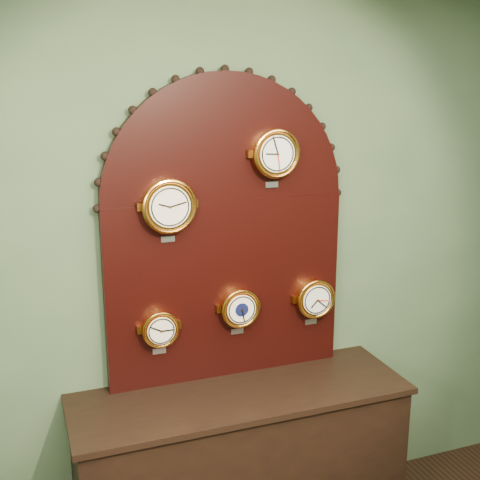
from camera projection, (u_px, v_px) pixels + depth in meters
name	position (u px, v px, depth m)	size (l,w,h in m)	color
wall_back	(223.00, 263.00, 3.08)	(4.00, 4.00, 0.00)	#455D3F
shop_counter	(241.00, 469.00, 3.08)	(1.60, 0.50, 0.80)	black
display_board	(226.00, 221.00, 2.98)	(1.26, 0.06, 1.53)	black
roman_clock	(169.00, 206.00, 2.79)	(0.26, 0.08, 0.31)	orange
arabic_clock	(275.00, 153.00, 2.91)	(0.24, 0.08, 0.29)	orange
hygrometer	(160.00, 329.00, 2.92)	(0.18, 0.08, 0.23)	orange
barometer	(239.00, 308.00, 3.04)	(0.20, 0.08, 0.25)	orange
tide_clock	(314.00, 298.00, 3.18)	(0.21, 0.08, 0.26)	orange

